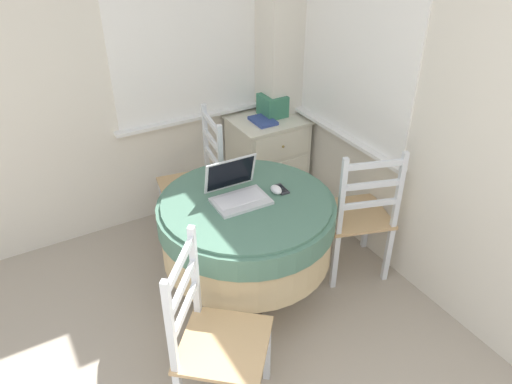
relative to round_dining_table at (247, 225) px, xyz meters
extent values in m
cube|color=white|center=(0.18, 1.18, 0.92)|extent=(1.10, 0.01, 1.42)
cube|color=white|center=(0.18, 1.15, 0.20)|extent=(1.18, 0.07, 0.02)
cube|color=white|center=(1.00, 0.36, 0.92)|extent=(0.01, 1.10, 1.42)
cube|color=white|center=(0.97, 0.36, 0.20)|extent=(0.07, 1.18, 0.02)
cube|color=silver|center=(0.87, 1.05, 0.70)|extent=(0.28, 0.28, 2.55)
cylinder|color=#4C3D2D|center=(0.00, 0.00, -0.56)|extent=(0.36, 0.36, 0.03)
cylinder|color=#4C3D2D|center=(0.00, 0.00, -0.20)|extent=(0.11, 0.11, 0.69)
cylinder|color=tan|center=(0.00, 0.00, -0.03)|extent=(1.00, 1.00, 0.37)
cylinder|color=#4C7560|center=(0.00, 0.00, 0.08)|extent=(1.03, 1.03, 0.14)
cylinder|color=#4C7560|center=(0.00, 0.00, 0.16)|extent=(0.97, 0.97, 0.02)
cube|color=silver|center=(-0.04, 0.00, 0.18)|extent=(0.32, 0.22, 0.02)
cube|color=silver|center=(-0.04, 0.01, 0.19)|extent=(0.28, 0.13, 0.00)
cube|color=silver|center=(-0.03, 0.13, 0.29)|extent=(0.31, 0.07, 0.21)
cube|color=black|center=(-0.03, 0.12, 0.29)|extent=(0.28, 0.05, 0.18)
ellipsoid|color=white|center=(0.19, -0.02, 0.19)|extent=(0.06, 0.09, 0.04)
cube|color=#2D2D33|center=(0.23, 0.00, 0.18)|extent=(0.06, 0.12, 0.01)
cube|color=black|center=(0.23, 0.00, 0.18)|extent=(0.05, 0.08, 0.00)
cube|color=tan|center=(-0.03, 0.77, -0.14)|extent=(0.47, 0.48, 0.02)
cube|color=silver|center=(-0.18, 0.98, -0.36)|extent=(0.04, 0.04, 0.42)
cube|color=silver|center=(-0.24, 0.62, -0.36)|extent=(0.04, 0.04, 0.42)
cube|color=silver|center=(0.17, 0.92, -0.36)|extent=(0.04, 0.04, 0.42)
cube|color=silver|center=(0.11, 0.56, -0.36)|extent=(0.04, 0.04, 0.42)
cube|color=silver|center=(0.17, 0.92, 0.13)|extent=(0.04, 0.04, 0.52)
cube|color=silver|center=(0.11, 0.56, 0.13)|extent=(0.04, 0.04, 0.52)
cube|color=silver|center=(0.14, 0.74, 0.33)|extent=(0.08, 0.36, 0.04)
cube|color=silver|center=(0.14, 0.74, 0.19)|extent=(0.08, 0.36, 0.04)
cube|color=silver|center=(0.14, 0.74, 0.06)|extent=(0.08, 0.36, 0.04)
cube|color=tan|center=(0.76, -0.08, -0.14)|extent=(0.52, 0.52, 0.02)
cube|color=silver|center=(0.99, 0.03, -0.36)|extent=(0.04, 0.04, 0.42)
cube|color=silver|center=(0.65, 0.15, -0.36)|extent=(0.04, 0.04, 0.42)
cube|color=silver|center=(0.88, -0.31, -0.36)|extent=(0.04, 0.04, 0.42)
cube|color=silver|center=(0.54, -0.19, -0.36)|extent=(0.04, 0.04, 0.42)
cube|color=silver|center=(0.88, -0.31, 0.13)|extent=(0.04, 0.04, 0.52)
cube|color=silver|center=(0.54, -0.19, 0.13)|extent=(0.04, 0.04, 0.52)
cube|color=silver|center=(0.71, -0.25, 0.33)|extent=(0.35, 0.13, 0.04)
cube|color=silver|center=(0.71, -0.25, 0.19)|extent=(0.35, 0.13, 0.04)
cube|color=silver|center=(0.71, -0.25, 0.06)|extent=(0.35, 0.13, 0.04)
cube|color=tan|center=(-0.46, -0.61, -0.14)|extent=(0.58, 0.58, 0.02)
cube|color=silver|center=(-0.21, -0.59, -0.36)|extent=(0.05, 0.05, 0.42)
cube|color=silver|center=(-0.48, -0.36, -0.36)|extent=(0.05, 0.05, 0.42)
cube|color=silver|center=(-0.72, -0.64, 0.13)|extent=(0.05, 0.05, 0.52)
cube|color=silver|center=(-0.48, -0.36, 0.13)|extent=(0.05, 0.05, 0.52)
cube|color=silver|center=(-0.60, -0.50, 0.33)|extent=(0.25, 0.29, 0.04)
cube|color=silver|center=(-0.60, -0.50, 0.19)|extent=(0.25, 0.29, 0.04)
cube|color=silver|center=(-0.60, -0.50, 0.06)|extent=(0.25, 0.29, 0.04)
cube|color=silver|center=(0.70, 0.93, -0.22)|extent=(0.53, 0.43, 0.71)
cube|color=silver|center=(0.70, 0.93, 0.15)|extent=(0.56, 0.46, 0.02)
cube|color=white|center=(0.70, 0.71, 0.02)|extent=(0.47, 0.01, 0.20)
sphere|color=olive|center=(0.70, 0.70, 0.02)|extent=(0.02, 0.02, 0.02)
cube|color=white|center=(0.70, 0.71, -0.22)|extent=(0.47, 0.01, 0.20)
sphere|color=olive|center=(0.70, 0.70, -0.22)|extent=(0.02, 0.02, 0.02)
cube|color=white|center=(0.70, 0.71, -0.45)|extent=(0.47, 0.01, 0.20)
sphere|color=olive|center=(0.70, 0.70, -0.45)|extent=(0.02, 0.02, 0.02)
cube|color=#387A5B|center=(0.77, 0.98, 0.24)|extent=(0.18, 0.20, 0.16)
cube|color=#33478C|center=(0.64, 0.90, 0.17)|extent=(0.15, 0.21, 0.02)
camera|label=1|loc=(-1.13, -2.08, 1.72)|focal=35.00mm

